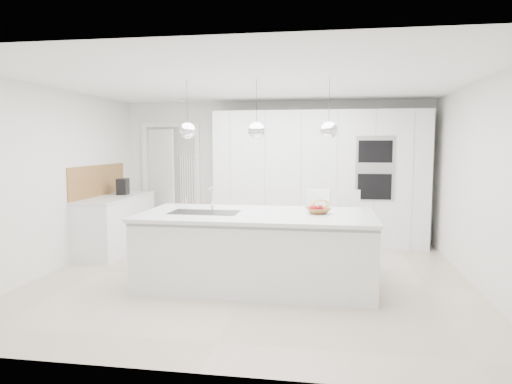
% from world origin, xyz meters
% --- Properties ---
extents(floor, '(5.50, 5.50, 0.00)m').
position_xyz_m(floor, '(0.00, 0.00, 0.00)').
color(floor, '#C0AE9D').
rests_on(floor, ground).
extents(wall_back, '(5.50, 0.00, 5.50)m').
position_xyz_m(wall_back, '(0.00, 2.50, 1.25)').
color(wall_back, silver).
rests_on(wall_back, ground).
extents(wall_left, '(0.00, 5.00, 5.00)m').
position_xyz_m(wall_left, '(-2.75, 0.00, 1.25)').
color(wall_left, silver).
rests_on(wall_left, ground).
extents(ceiling, '(5.50, 5.50, 0.00)m').
position_xyz_m(ceiling, '(0.00, 0.00, 2.50)').
color(ceiling, white).
rests_on(ceiling, wall_back).
extents(tall_cabinets, '(3.60, 0.60, 2.30)m').
position_xyz_m(tall_cabinets, '(0.80, 2.20, 1.15)').
color(tall_cabinets, white).
rests_on(tall_cabinets, floor).
extents(oven_stack, '(0.62, 0.04, 1.05)m').
position_xyz_m(oven_stack, '(1.70, 1.89, 1.35)').
color(oven_stack, '#A5A5A8').
rests_on(oven_stack, tall_cabinets).
extents(doorway_frame, '(1.11, 0.08, 2.13)m').
position_xyz_m(doorway_frame, '(-1.95, 2.47, 1.02)').
color(doorway_frame, white).
rests_on(doorway_frame, floor).
extents(hallway_door, '(0.76, 0.38, 2.00)m').
position_xyz_m(hallway_door, '(-2.20, 2.42, 1.00)').
color(hallway_door, white).
rests_on(hallway_door, floor).
extents(radiator, '(0.32, 0.04, 1.40)m').
position_xyz_m(radiator, '(-1.63, 2.46, 0.85)').
color(radiator, white).
rests_on(radiator, floor).
extents(left_base_cabinets, '(0.60, 1.80, 0.86)m').
position_xyz_m(left_base_cabinets, '(-2.45, 1.20, 0.43)').
color(left_base_cabinets, white).
rests_on(left_base_cabinets, floor).
extents(left_worktop, '(0.62, 1.82, 0.04)m').
position_xyz_m(left_worktop, '(-2.45, 1.20, 0.88)').
color(left_worktop, silver).
rests_on(left_worktop, left_base_cabinets).
extents(oak_backsplash, '(0.02, 1.80, 0.50)m').
position_xyz_m(oak_backsplash, '(-2.74, 1.20, 1.15)').
color(oak_backsplash, olive).
rests_on(oak_backsplash, wall_left).
extents(island_base, '(2.80, 1.20, 0.86)m').
position_xyz_m(island_base, '(0.10, -0.30, 0.43)').
color(island_base, white).
rests_on(island_base, floor).
extents(island_worktop, '(2.84, 1.40, 0.04)m').
position_xyz_m(island_worktop, '(0.10, -0.25, 0.88)').
color(island_worktop, silver).
rests_on(island_worktop, island_base).
extents(island_sink, '(0.84, 0.44, 0.18)m').
position_xyz_m(island_sink, '(-0.55, -0.30, 0.82)').
color(island_sink, '#3F3F42').
rests_on(island_sink, island_worktop).
extents(island_tap, '(0.02, 0.02, 0.30)m').
position_xyz_m(island_tap, '(-0.50, -0.10, 1.05)').
color(island_tap, white).
rests_on(island_tap, island_worktop).
extents(pendant_left, '(0.20, 0.20, 0.20)m').
position_xyz_m(pendant_left, '(-0.75, -0.30, 1.90)').
color(pendant_left, white).
rests_on(pendant_left, ceiling).
extents(pendant_mid, '(0.20, 0.20, 0.20)m').
position_xyz_m(pendant_mid, '(0.10, -0.30, 1.90)').
color(pendant_mid, white).
rests_on(pendant_mid, ceiling).
extents(pendant_right, '(0.20, 0.20, 0.20)m').
position_xyz_m(pendant_right, '(0.95, -0.30, 1.90)').
color(pendant_right, white).
rests_on(pendant_right, ceiling).
extents(fruit_bowl, '(0.38, 0.38, 0.07)m').
position_xyz_m(fruit_bowl, '(0.84, -0.18, 0.94)').
color(fruit_bowl, olive).
rests_on(fruit_bowl, island_worktop).
extents(espresso_machine, '(0.20, 0.27, 0.27)m').
position_xyz_m(espresso_machine, '(-2.43, 1.44, 1.03)').
color(espresso_machine, black).
rests_on(espresso_machine, left_worktop).
extents(bar_stool_left, '(0.54, 0.61, 1.11)m').
position_xyz_m(bar_stool_left, '(0.83, 0.48, 0.56)').
color(bar_stool_left, white).
rests_on(bar_stool_left, floor).
extents(bar_stool_right, '(0.47, 0.57, 1.09)m').
position_xyz_m(bar_stool_right, '(1.23, 0.64, 0.54)').
color(bar_stool_right, white).
rests_on(bar_stool_right, floor).
extents(apple_a, '(0.08, 0.08, 0.08)m').
position_xyz_m(apple_a, '(0.79, -0.22, 0.97)').
color(apple_a, '#9F0C19').
rests_on(apple_a, fruit_bowl).
extents(apple_b, '(0.07, 0.07, 0.07)m').
position_xyz_m(apple_b, '(0.77, -0.18, 0.97)').
color(apple_b, '#9F0C19').
rests_on(apple_b, fruit_bowl).
extents(apple_c, '(0.07, 0.07, 0.07)m').
position_xyz_m(apple_c, '(0.85, -0.15, 0.97)').
color(apple_c, '#9F0C19').
rests_on(apple_c, fruit_bowl).
extents(apple_extra_3, '(0.07, 0.07, 0.07)m').
position_xyz_m(apple_extra_3, '(0.87, -0.14, 0.97)').
color(apple_extra_3, '#9F0C19').
rests_on(apple_extra_3, fruit_bowl).
extents(banana_bunch, '(0.24, 0.17, 0.22)m').
position_xyz_m(banana_bunch, '(0.86, -0.15, 1.02)').
color(banana_bunch, gold).
rests_on(banana_bunch, fruit_bowl).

